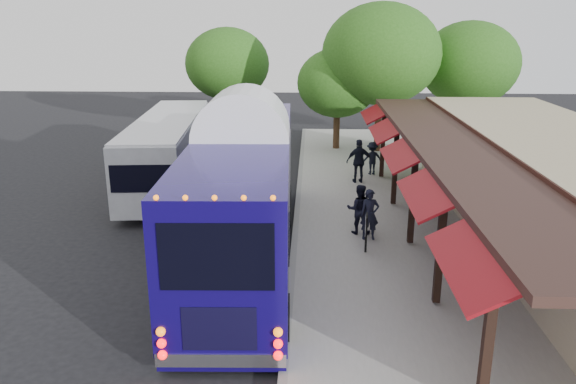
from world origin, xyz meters
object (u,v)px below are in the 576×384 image
(sign_board, at_px, (366,227))
(city_bus, at_px, (169,148))
(ped_c, at_px, (359,161))
(ped_b, at_px, (359,209))
(ped_d, at_px, (372,158))
(ped_a, at_px, (370,215))
(coach_bus, at_px, (244,187))

(sign_board, bearing_deg, city_bus, 141.51)
(city_bus, bearing_deg, ped_c, -3.18)
(ped_b, bearing_deg, ped_d, -96.96)
(ped_d, bearing_deg, ped_c, 49.13)
(city_bus, distance_m, ped_d, 9.31)
(city_bus, xyz_separation_m, ped_c, (8.40, 0.26, -0.55))
(ped_a, relative_size, ped_d, 1.10)
(ped_a, distance_m, ped_b, 0.61)
(ped_d, xyz_separation_m, sign_board, (-1.11, -9.35, 0.06))
(ped_b, bearing_deg, ped_a, 122.43)
(ped_a, height_order, ped_b, ped_b)
(ped_a, relative_size, sign_board, 1.38)
(ped_b, height_order, ped_c, ped_c)
(city_bus, relative_size, ped_c, 5.88)
(city_bus, height_order, ped_d, city_bus)
(coach_bus, distance_m, ped_b, 4.19)
(ped_b, xyz_separation_m, ped_d, (1.21, 7.70, -0.09))
(ped_b, distance_m, sign_board, 1.65)
(coach_bus, relative_size, ped_d, 8.47)
(city_bus, distance_m, ped_b, 9.96)
(ped_c, bearing_deg, ped_d, -125.70)
(ped_a, distance_m, sign_board, 1.15)
(coach_bus, height_order, sign_board, coach_bus)
(coach_bus, height_order, city_bus, coach_bus)
(city_bus, distance_m, sign_board, 11.11)
(city_bus, bearing_deg, ped_b, -42.14)
(city_bus, relative_size, ped_a, 6.77)
(sign_board, bearing_deg, coach_bus, -174.16)
(ped_a, xyz_separation_m, ped_d, (0.90, 8.22, -0.08))
(sign_board, bearing_deg, ped_c, 92.41)
(city_bus, bearing_deg, sign_board, -48.64)
(ped_a, distance_m, ped_d, 8.27)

